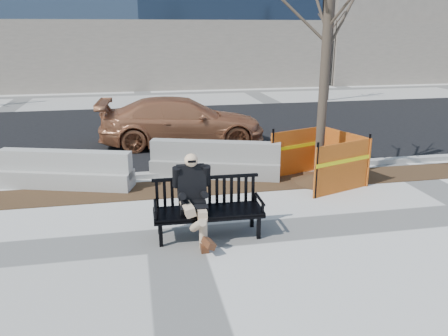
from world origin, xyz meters
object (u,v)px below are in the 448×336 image
Objects in this scene: tree_fence at (317,182)px; sedan at (183,145)px; seated_man at (193,236)px; jersey_barrier_right at (215,177)px; bench at (209,236)px; jersey_barrier_left at (68,187)px.

tree_fence is 5.10m from sedan.
seated_man is 0.29× the size of sedan.
tree_fence reaches higher than jersey_barrier_right.
tree_fence is at bearing 39.35° from bench.
sedan is at bearing 65.89° from jersey_barrier_left.
bench is 0.27m from seated_man.
seated_man is 3.38m from jersey_barrier_right.
sedan is 4.64m from jersey_barrier_left.
jersey_barrier_right is at bearing 18.87° from jersey_barrier_left.
tree_fence is at bearing -142.88° from sedan.
seated_man is (-0.26, 0.06, 0.00)m from bench.
tree_fence is 2.50m from jersey_barrier_right.
sedan is at bearing 115.53° from jersey_barrier_right.
bench is at bearing -83.95° from jersey_barrier_right.
bench reaches higher than jersey_barrier_right.
seated_man is 0.47× the size of jersey_barrier_right.
tree_fence reaches higher than jersey_barrier_left.
seated_man reaches higher than bench.
jersey_barrier_left is (-2.52, 3.15, 0.00)m from seated_man.
tree_fence is (3.05, 2.39, 0.00)m from bench.
jersey_barrier_left is at bearing 132.22° from bench.
jersey_barrier_right is at bearing 74.36° from seated_man.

